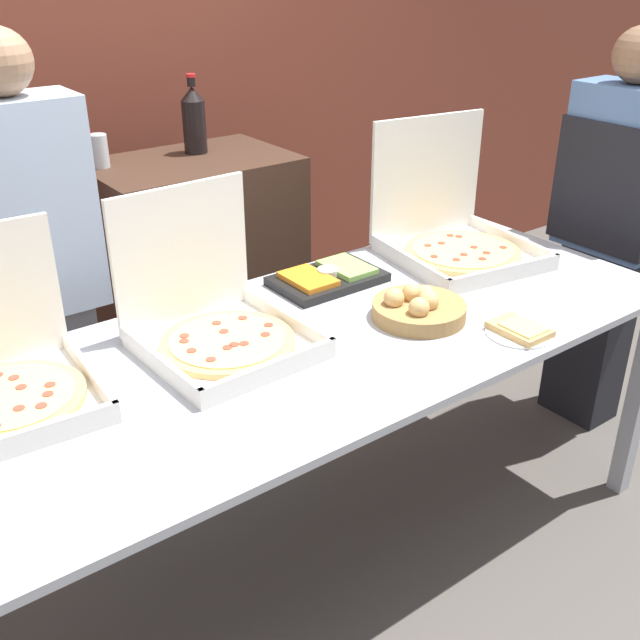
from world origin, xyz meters
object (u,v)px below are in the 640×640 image
at_px(person_server_vest, 612,217).
at_px(soda_can_colored, 84,146).
at_px(paper_plate_front_left, 520,330).
at_px(pizza_box_far_left, 2,375).
at_px(person_guest_cap, 40,288).
at_px(bread_basket, 418,308).
at_px(pizza_box_near_right, 453,233).
at_px(soda_can_silver, 99,151).
at_px(soda_bottle, 194,119).
at_px(veggie_tray, 328,277).
at_px(pizza_box_far_right, 216,320).

bearing_deg(person_server_vest, soda_can_colored, 53.15).
distance_m(paper_plate_front_left, person_server_vest, 1.05).
xyz_separation_m(pizza_box_far_left, person_guest_cap, (0.28, 0.58, -0.05)).
bearing_deg(person_server_vest, person_guest_cap, 69.26).
xyz_separation_m(paper_plate_front_left, person_server_vest, (0.99, 0.36, 0.05)).
distance_m(soda_can_colored, person_server_vest, 2.09).
xyz_separation_m(paper_plate_front_left, bread_basket, (-0.17, 0.26, 0.02)).
bearing_deg(pizza_box_far_left, paper_plate_front_left, -18.92).
bearing_deg(pizza_box_near_right, soda_can_silver, 145.22).
distance_m(person_guest_cap, person_server_vest, 2.18).
relative_size(pizza_box_near_right, soda_bottle, 1.87).
relative_size(veggie_tray, soda_can_silver, 2.98).
bearing_deg(pizza_box_far_left, pizza_box_near_right, 4.41).
bearing_deg(pizza_box_far_right, person_server_vest, -6.03).
distance_m(soda_bottle, person_guest_cap, 0.94).
bearing_deg(veggie_tray, paper_plate_front_left, -70.27).
relative_size(soda_can_colored, person_server_vest, 0.08).
xyz_separation_m(soda_can_colored, person_guest_cap, (-0.38, -0.47, -0.32)).
bearing_deg(soda_can_silver, pizza_box_far_left, -125.80).
bearing_deg(soda_can_silver, person_server_vest, -34.51).
height_order(pizza_box_near_right, soda_can_colored, pizza_box_near_right).
bearing_deg(soda_bottle, soda_can_colored, 161.89).
bearing_deg(pizza_box_far_left, soda_can_silver, 57.82).
xyz_separation_m(pizza_box_far_right, pizza_box_far_left, (-0.58, 0.07, -0.00)).
xyz_separation_m(bread_basket, person_guest_cap, (-0.88, 0.87, -0.01)).
relative_size(pizza_box_near_right, paper_plate_front_left, 2.84).
xyz_separation_m(pizza_box_far_left, person_server_vest, (2.32, -0.19, -0.01)).
relative_size(pizza_box_far_right, veggie_tray, 1.26).
bearing_deg(bread_basket, soda_bottle, 94.30).
relative_size(pizza_box_near_right, veggie_tray, 1.54).
xyz_separation_m(soda_can_silver, soda_can_colored, (-0.02, 0.11, 0.00)).
height_order(pizza_box_far_left, paper_plate_front_left, pizza_box_far_left).
distance_m(veggie_tray, soda_bottle, 0.92).
xyz_separation_m(person_guest_cap, person_server_vest, (2.04, -0.77, 0.04)).
bearing_deg(soda_can_silver, soda_bottle, -2.88).
xyz_separation_m(pizza_box_far_right, person_server_vest, (1.74, -0.13, -0.01)).
height_order(paper_plate_front_left, soda_can_silver, soda_can_silver).
height_order(soda_can_silver, soda_can_colored, same).
xyz_separation_m(veggie_tray, bread_basket, (0.06, -0.38, 0.01)).
xyz_separation_m(pizza_box_far_right, soda_can_colored, (0.08, 1.12, 0.27)).
bearing_deg(soda_can_colored, veggie_tray, -65.53).
distance_m(veggie_tray, bread_basket, 0.39).
relative_size(soda_bottle, soda_can_silver, 2.46).
bearing_deg(soda_can_silver, paper_plate_front_left, -66.36).
relative_size(pizza_box_near_right, pizza_box_far_left, 1.24).
distance_m(paper_plate_front_left, soda_can_colored, 1.77).
xyz_separation_m(pizza_box_far_right, pizza_box_near_right, (1.06, 0.09, 0.01)).
height_order(pizza_box_far_left, soda_can_silver, pizza_box_far_left).
height_order(bread_basket, soda_can_colored, soda_can_colored).
bearing_deg(soda_bottle, veggie_tray, -87.86).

